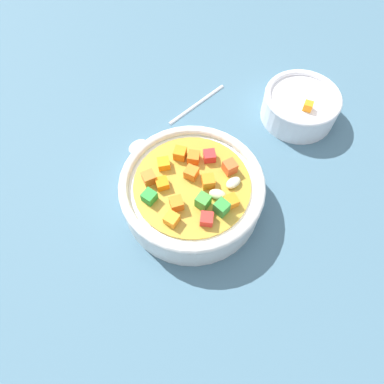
# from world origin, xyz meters

# --- Properties ---
(ground_plane) EXTENTS (1.40, 1.40, 0.02)m
(ground_plane) POSITION_xyz_m (0.00, 0.00, -0.01)
(ground_plane) COLOR #42667A
(soup_bowl_main) EXTENTS (0.20, 0.20, 0.07)m
(soup_bowl_main) POSITION_xyz_m (0.00, 0.00, 0.03)
(soup_bowl_main) COLOR white
(soup_bowl_main) RESTS_ON ground_plane
(spoon) EXTENTS (0.21, 0.07, 0.01)m
(spoon) POSITION_xyz_m (-0.10, -0.11, 0.00)
(spoon) COLOR silver
(spoon) RESTS_ON ground_plane
(side_bowl_small) EXTENTS (0.12, 0.12, 0.06)m
(side_bowl_small) POSITION_xyz_m (-0.24, 0.07, 0.03)
(side_bowl_small) COLOR white
(side_bowl_small) RESTS_ON ground_plane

